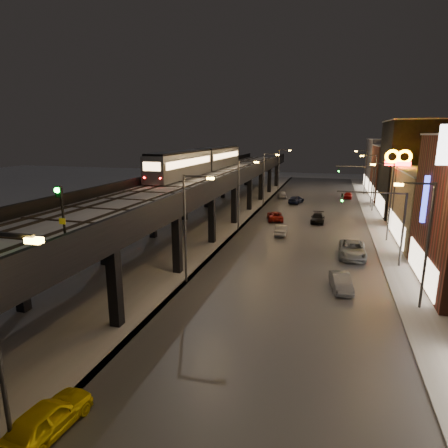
# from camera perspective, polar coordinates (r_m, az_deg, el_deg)

# --- Properties ---
(ground) EXTENTS (220.00, 220.00, 0.00)m
(ground) POSITION_cam_1_polar(r_m,az_deg,el_deg) (21.39, -17.79, -21.51)
(ground) COLOR silver
(road_surface) EXTENTS (17.00, 120.00, 0.06)m
(road_surface) POSITION_cam_1_polar(r_m,az_deg,el_deg) (50.80, 12.29, -0.54)
(road_surface) COLOR #46474D
(road_surface) RESTS_ON ground
(sidewalk_right) EXTENTS (4.00, 120.00, 0.14)m
(sidewalk_right) POSITION_cam_1_polar(r_m,az_deg,el_deg) (51.20, 23.51, -1.21)
(sidewalk_right) COLOR #9FA1A8
(sidewalk_right) RESTS_ON ground
(under_viaduct_pavement) EXTENTS (11.00, 120.00, 0.06)m
(under_viaduct_pavement) POSITION_cam_1_polar(r_m,az_deg,el_deg) (53.31, -2.32, 0.42)
(under_viaduct_pavement) COLOR #9FA1A8
(under_viaduct_pavement) RESTS_ON ground
(elevated_viaduct) EXTENTS (9.00, 100.00, 6.30)m
(elevated_viaduct) POSITION_cam_1_polar(r_m,az_deg,el_deg) (49.38, -3.54, 5.95)
(elevated_viaduct) COLOR black
(elevated_viaduct) RESTS_ON ground
(viaduct_trackbed) EXTENTS (8.40, 100.00, 0.32)m
(viaduct_trackbed) POSITION_cam_1_polar(r_m,az_deg,el_deg) (49.41, -3.51, 6.85)
(viaduct_trackbed) COLOR #B2B7C1
(viaduct_trackbed) RESTS_ON elevated_viaduct
(viaduct_parapet_streetside) EXTENTS (0.30, 100.00, 1.10)m
(viaduct_parapet_streetside) POSITION_cam_1_polar(r_m,az_deg,el_deg) (48.11, 1.43, 7.25)
(viaduct_parapet_streetside) COLOR black
(viaduct_parapet_streetside) RESTS_ON elevated_viaduct
(viaduct_parapet_far) EXTENTS (0.30, 100.00, 1.10)m
(viaduct_parapet_far) POSITION_cam_1_polar(r_m,az_deg,el_deg) (50.99, -8.15, 7.47)
(viaduct_parapet_far) COLOR black
(viaduct_parapet_far) RESTS_ON elevated_viaduct
(building_d) EXTENTS (12.20, 13.20, 14.16)m
(building_d) POSITION_cam_1_polar(r_m,az_deg,el_deg) (63.93, 28.51, 7.39)
(building_d) COLOR black
(building_d) RESTS_ON ground
(building_e) EXTENTS (12.20, 12.20, 10.16)m
(building_e) POSITION_cam_1_polar(r_m,az_deg,el_deg) (77.78, 26.23, 6.94)
(building_e) COLOR maroon
(building_e) RESTS_ON ground
(building_f) EXTENTS (12.20, 16.20, 11.16)m
(building_f) POSITION_cam_1_polar(r_m,az_deg,el_deg) (91.52, 24.81, 8.18)
(building_f) COLOR #4D4E59
(building_f) RESTS_ON ground
(streetlight_left_0) EXTENTS (2.57, 0.28, 9.00)m
(streetlight_left_0) POSITION_cam_1_polar(r_m,az_deg,el_deg) (15.82, -30.86, -14.06)
(streetlight_left_0) COLOR #38383A
(streetlight_left_0) RESTS_ON ground
(streetlight_left_1) EXTENTS (2.57, 0.28, 9.00)m
(streetlight_left_1) POSITION_cam_1_polar(r_m,az_deg,el_deg) (30.14, -5.51, 0.34)
(streetlight_left_1) COLOR #38383A
(streetlight_left_1) RESTS_ON ground
(streetlight_right_1) EXTENTS (2.56, 0.28, 9.00)m
(streetlight_right_1) POSITION_cam_1_polar(r_m,az_deg,el_deg) (28.81, 28.17, -1.84)
(streetlight_right_1) COLOR #38383A
(streetlight_right_1) RESTS_ON ground
(streetlight_left_2) EXTENTS (2.57, 0.28, 9.00)m
(streetlight_left_2) POSITION_cam_1_polar(r_m,az_deg,el_deg) (47.06, 2.55, 5.12)
(streetlight_left_2) COLOR #38383A
(streetlight_left_2) RESTS_ON ground
(streetlight_right_2) EXTENTS (2.56, 0.28, 9.00)m
(streetlight_right_2) POSITION_cam_1_polar(r_m,az_deg,el_deg) (46.21, 23.75, 3.84)
(streetlight_right_2) COLOR #38383A
(streetlight_right_2) RESTS_ON ground
(streetlight_left_3) EXTENTS (2.57, 0.28, 9.00)m
(streetlight_left_3) POSITION_cam_1_polar(r_m,az_deg,el_deg) (64.56, 6.34, 7.32)
(streetlight_left_3) COLOR #38383A
(streetlight_left_3) RESTS_ON ground
(streetlight_right_3) EXTENTS (2.56, 0.28, 9.00)m
(streetlight_right_3) POSITION_cam_1_polar(r_m,az_deg,el_deg) (63.95, 21.75, 6.39)
(streetlight_right_3) COLOR #38383A
(streetlight_right_3) RESTS_ON ground
(streetlight_left_4) EXTENTS (2.57, 0.28, 9.00)m
(streetlight_left_4) POSITION_cam_1_polar(r_m,az_deg,el_deg) (82.28, 8.52, 8.56)
(streetlight_left_4) COLOR #38383A
(streetlight_left_4) RESTS_ON ground
(streetlight_right_4) EXTENTS (2.56, 0.28, 9.00)m
(streetlight_right_4) POSITION_cam_1_polar(r_m,az_deg,el_deg) (81.80, 20.61, 7.83)
(streetlight_right_4) COLOR #38383A
(streetlight_right_4) RESTS_ON ground
(traffic_light_rig_a) EXTENTS (6.10, 0.34, 7.00)m
(traffic_light_rig_a) POSITION_cam_1_polar(r_m,az_deg,el_deg) (37.44, 24.00, 0.65)
(traffic_light_rig_a) COLOR #38383A
(traffic_light_rig_a) RESTS_ON ground
(traffic_light_rig_b) EXTENTS (6.10, 0.34, 7.00)m
(traffic_light_rig_b) POSITION_cam_1_polar(r_m,az_deg,el_deg) (66.92, 20.71, 6.12)
(traffic_light_rig_b) COLOR #38383A
(traffic_light_rig_b) RESTS_ON ground
(subway_train) EXTENTS (2.83, 33.97, 3.37)m
(subway_train) POSITION_cam_1_polar(r_m,az_deg,el_deg) (57.53, -3.24, 9.70)
(subway_train) COLOR gray
(subway_train) RESTS_ON viaduct_trackbed
(rail_signal) EXTENTS (0.35, 0.43, 3.02)m
(rail_signal) POSITION_cam_1_polar(r_m,az_deg,el_deg) (19.77, -23.62, 2.79)
(rail_signal) COLOR black
(rail_signal) RESTS_ON viaduct_trackbed
(car_taxi) EXTENTS (2.01, 4.26, 1.41)m
(car_taxi) POSITION_cam_1_polar(r_m,az_deg,el_deg) (18.71, -25.37, -25.32)
(car_taxi) COLOR #E0C106
(car_taxi) RESTS_ON ground
(car_near_white) EXTENTS (1.57, 3.92, 1.27)m
(car_near_white) POSITION_cam_1_polar(r_m,az_deg,el_deg) (46.53, 8.69, -0.90)
(car_near_white) COLOR #9FA0A2
(car_near_white) RESTS_ON ground
(car_mid_silver) EXTENTS (3.01, 4.87, 1.26)m
(car_mid_silver) POSITION_cam_1_polar(r_m,az_deg,el_deg) (54.25, 7.79, 1.18)
(car_mid_silver) COLOR maroon
(car_mid_silver) RESTS_ON ground
(car_mid_dark) EXTENTS (2.83, 4.84, 1.32)m
(car_mid_dark) POSITION_cam_1_polar(r_m,az_deg,el_deg) (68.48, 10.91, 3.64)
(car_mid_dark) COLOR black
(car_mid_dark) RESTS_ON ground
(car_far_white) EXTENTS (2.15, 4.00, 1.29)m
(car_far_white) POSITION_cam_1_polar(r_m,az_deg,el_deg) (74.21, 8.87, 4.46)
(car_far_white) COLOR silver
(car_far_white) RESTS_ON ground
(car_onc_silver) EXTENTS (1.97, 4.09, 1.29)m
(car_onc_silver) POSITION_cam_1_polar(r_m,az_deg,el_deg) (31.33, 17.38, -8.52)
(car_onc_silver) COLOR #565B67
(car_onc_silver) RESTS_ON ground
(car_onc_dark) EXTENTS (2.62, 5.57, 1.54)m
(car_onc_dark) POSITION_cam_1_polar(r_m,az_deg,el_deg) (39.72, 18.96, -3.79)
(car_onc_dark) COLOR gray
(car_onc_dark) RESTS_ON ground
(car_onc_white) EXTENTS (1.82, 4.39, 1.27)m
(car_onc_white) POSITION_cam_1_polar(r_m,az_deg,el_deg) (53.92, 14.08, 0.83)
(car_onc_white) COLOR black
(car_onc_white) RESTS_ON ground
(car_onc_red) EXTENTS (1.78, 3.82, 1.27)m
(car_onc_red) POSITION_cam_1_polar(r_m,az_deg,el_deg) (76.13, 18.36, 4.15)
(car_onc_red) COLOR maroon
(car_onc_red) RESTS_ON ground
(sign_mcdonalds) EXTENTS (3.06, 0.82, 10.30)m
(sign_mcdonalds) POSITION_cam_1_polar(r_m,az_deg,el_deg) (50.35, 24.92, 8.10)
(sign_mcdonalds) COLOR #38383A
(sign_mcdonalds) RESTS_ON ground
(sign_carwash) EXTENTS (1.71, 0.35, 8.86)m
(sign_carwash) POSITION_cam_1_polar(r_m,az_deg,el_deg) (34.93, 29.18, 2.25)
(sign_carwash) COLOR #38383A
(sign_carwash) RESTS_ON ground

